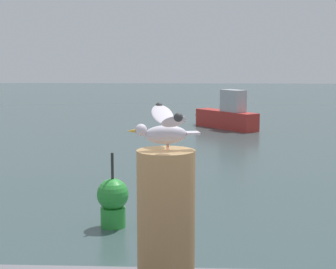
% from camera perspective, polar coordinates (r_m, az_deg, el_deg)
% --- Properties ---
extents(mooring_post, '(0.32, 0.32, 0.78)m').
position_cam_1_polar(mooring_post, '(3.02, -0.22, -9.00)').
color(mooring_post, brown).
rests_on(mooring_post, harbor_quay).
extents(seagull, '(0.39, 0.64, 0.23)m').
position_cam_1_polar(seagull, '(2.91, -0.29, 0.72)').
color(seagull, tan).
rests_on(seagull, mooring_post).
extents(boat_red, '(2.83, 3.28, 1.64)m').
position_cam_1_polar(boat_red, '(23.28, 5.89, 1.99)').
color(boat_red, '#B72D28').
rests_on(boat_red, ground_plane).
extents(channel_buoy, '(0.56, 0.56, 1.33)m').
position_cam_1_polar(channel_buoy, '(9.77, -5.74, -6.82)').
color(channel_buoy, green).
rests_on(channel_buoy, ground_plane).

